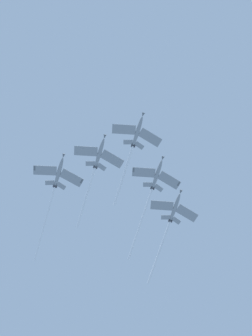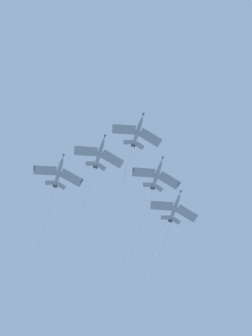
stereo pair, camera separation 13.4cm
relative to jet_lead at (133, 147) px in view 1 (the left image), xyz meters
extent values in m
ellipsoid|color=gray|center=(-5.79, -2.62, 0.97)|extent=(11.65, 6.43, 3.14)
cone|color=#595E60|center=(-11.83, -5.35, 1.97)|extent=(2.10, 1.82, 1.43)
ellipsoid|color=black|center=(-7.60, -3.44, 1.88)|extent=(3.06, 2.11, 1.31)
cube|color=gray|center=(-2.90, -7.13, 0.75)|extent=(8.40, 9.28, 0.74)
cube|color=#595E60|center=(-0.92, -10.74, 0.83)|extent=(1.84, 1.66, 0.39)
cube|color=gray|center=(-7.27, 2.53, 0.75)|extent=(5.15, 9.50, 0.74)
cube|color=#595E60|center=(-8.67, 6.39, 0.83)|extent=(1.89, 1.01, 0.39)
cube|color=gray|center=(-0.35, -2.66, 0.22)|extent=(3.76, 3.88, 0.43)
cube|color=gray|center=(-2.23, 1.49, 0.22)|extent=(2.19, 3.78, 0.43)
cube|color=#595E60|center=(-1.28, -0.58, 1.64)|extent=(2.62, 1.32, 3.13)
cylinder|color=#38383D|center=(-0.39, -0.67, 0.01)|extent=(1.34, 1.19, 0.94)
cylinder|color=#38383D|center=(-0.77, 0.15, 0.01)|extent=(1.34, 1.19, 0.94)
cylinder|color=white|center=(10.71, 4.85, -1.87)|extent=(22.78, 11.04, 4.69)
ellipsoid|color=gray|center=(11.89, -8.31, -0.86)|extent=(11.62, 6.53, 3.26)
cone|color=#595E60|center=(5.89, -11.10, 0.21)|extent=(2.11, 1.83, 1.44)
ellipsoid|color=black|center=(10.10, -9.15, 0.07)|extent=(3.06, 2.13, 1.34)
cube|color=gray|center=(14.82, -12.80, -1.08)|extent=(8.44, 9.26, 0.77)
cube|color=#595E60|center=(16.84, -16.38, -1.01)|extent=(1.84, 1.67, 0.41)
cube|color=gray|center=(10.36, -3.18, -1.08)|extent=(5.22, 9.52, 0.77)
cube|color=#595E60|center=(8.92, 0.67, -1.01)|extent=(1.90, 1.03, 0.41)
cube|color=gray|center=(17.33, -8.30, -1.66)|extent=(3.77, 3.86, 0.45)
cube|color=gray|center=(15.41, -4.17, -1.66)|extent=(2.22, 3.79, 0.45)
cube|color=#595E60|center=(16.39, -6.23, -0.24)|extent=(2.63, 1.35, 3.15)
cylinder|color=#38383D|center=(17.26, -6.32, -1.88)|extent=(1.35, 1.20, 0.95)
cylinder|color=#38383D|center=(16.88, -5.50, -1.88)|extent=(1.35, 1.20, 0.95)
cylinder|color=white|center=(31.04, 0.57, -4.38)|extent=(28.03, 13.57, 5.71)
ellipsoid|color=gray|center=(0.65, 12.94, -0.48)|extent=(11.66, 6.41, 3.22)
cone|color=#595E60|center=(-5.39, 10.23, 0.57)|extent=(2.10, 1.82, 1.44)
ellipsoid|color=black|center=(-1.16, 12.13, 0.44)|extent=(3.06, 2.10, 1.33)
cube|color=gray|center=(3.53, 8.43, -0.71)|extent=(8.39, 9.29, 0.76)
cube|color=#595E60|center=(5.50, 4.82, -0.63)|extent=(1.84, 1.66, 0.40)
cube|color=gray|center=(-0.82, 18.10, -0.71)|extent=(5.13, 9.49, 0.76)
cube|color=#595E60|center=(-2.21, 21.96, -0.63)|extent=(1.89, 1.01, 0.40)
cube|color=gray|center=(6.09, 12.89, -1.26)|extent=(3.75, 3.88, 0.44)
cube|color=gray|center=(4.22, 17.05, -1.26)|extent=(2.18, 3.77, 0.44)
cube|color=#595E60|center=(5.17, 14.98, 0.15)|extent=(2.64, 1.32, 3.14)
cylinder|color=#38383D|center=(6.04, 14.88, -1.49)|extent=(1.34, 1.19, 0.95)
cylinder|color=#38383D|center=(5.67, 15.70, -1.49)|extent=(1.34, 1.19, 0.95)
cylinder|color=white|center=(17.40, 20.48, -3.50)|extent=(23.23, 11.11, 4.85)
ellipsoid|color=gray|center=(26.00, -14.01, -2.72)|extent=(11.61, 6.56, 3.13)
cone|color=#595E60|center=(20.00, -16.82, -1.72)|extent=(2.10, 1.83, 1.42)
ellipsoid|color=black|center=(24.20, -14.85, -1.81)|extent=(3.05, 2.14, 1.31)
cube|color=gray|center=(28.95, -18.48, -2.94)|extent=(8.46, 9.25, 0.73)
cube|color=#595E60|center=(30.97, -22.06, -2.86)|extent=(1.84, 1.68, 0.39)
cube|color=gray|center=(24.46, -8.88, -2.94)|extent=(5.25, 9.52, 0.73)
cube|color=#595E60|center=(23.01, -5.03, -2.86)|extent=(1.90, 1.03, 0.39)
cube|color=gray|center=(31.45, -13.98, -3.46)|extent=(3.78, 3.86, 0.43)
cube|color=gray|center=(29.52, -9.85, -3.46)|extent=(2.23, 3.79, 0.43)
cube|color=#595E60|center=(30.49, -11.91, -2.05)|extent=(2.60, 1.35, 3.13)
cylinder|color=#38383D|center=(31.38, -11.99, -3.68)|extent=(1.34, 1.19, 0.94)
cylinder|color=#38383D|center=(30.99, -11.18, -3.68)|extent=(1.34, 1.19, 0.94)
cylinder|color=white|center=(43.86, -5.66, -5.79)|extent=(25.47, 12.54, 5.01)
ellipsoid|color=gray|center=(5.84, 29.49, -2.56)|extent=(11.70, 6.28, 3.31)
cone|color=#595E60|center=(-0.22, 26.85, -1.46)|extent=(2.11, 1.81, 1.45)
ellipsoid|color=black|center=(4.03, 28.70, -1.62)|extent=(3.07, 2.08, 1.35)
cube|color=gray|center=(8.66, 24.94, -2.79)|extent=(8.32, 9.32, 0.79)
cube|color=#595E60|center=(10.59, 21.30, -2.72)|extent=(1.85, 1.65, 0.41)
cube|color=gray|center=(4.43, 34.66, -2.79)|extent=(5.02, 9.47, 0.79)
cube|color=#595E60|center=(3.09, 38.54, -2.72)|extent=(1.89, 0.99, 0.41)
cube|color=gray|center=(11.27, 29.37, -3.38)|extent=(3.73, 3.89, 0.45)
cube|color=gray|center=(9.45, 33.55, -3.38)|extent=(2.14, 3.76, 0.45)
cube|color=#595E60|center=(10.39, 31.47, -1.96)|extent=(2.66, 1.29, 3.16)
cylinder|color=#38383D|center=(11.25, 31.35, -3.61)|extent=(1.34, 1.18, 0.95)
cylinder|color=#38383D|center=(10.89, 32.18, -3.61)|extent=(1.34, 1.18, 0.95)
cylinder|color=white|center=(25.57, 38.07, -6.23)|extent=(29.04, 13.16, 5.90)
camera|label=1|loc=(-48.63, -3.22, -164.97)|focal=47.63mm
camera|label=2|loc=(-48.65, -3.09, -164.97)|focal=47.63mm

